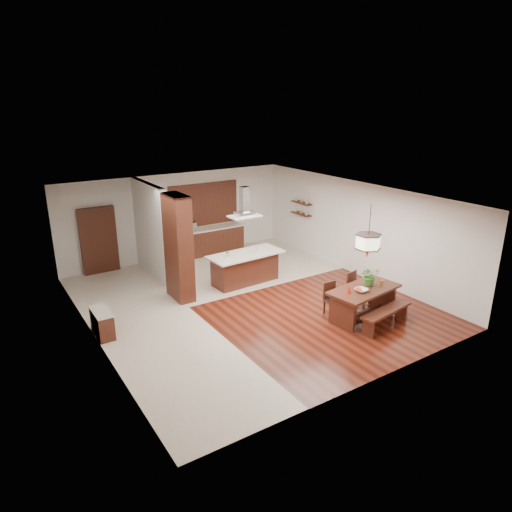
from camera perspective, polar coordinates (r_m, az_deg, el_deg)
room_shell at (r=11.79m, az=-1.23°, el=3.48°), size 9.00×9.04×2.92m
tile_hallway at (r=11.45m, az=-13.08°, el=-8.62°), size 2.50×9.00×0.01m
tile_kitchen at (r=15.08m, az=-2.13°, el=-1.25°), size 5.50×4.00×0.01m
soffit_band at (r=11.60m, az=-1.25°, el=7.40°), size 8.00×9.00×0.02m
partition_pier at (r=12.38m, az=-9.67°, el=1.00°), size 0.45×1.00×2.90m
partition_stub at (r=14.26m, az=-13.07°, el=3.17°), size 0.18×2.40×2.90m
hallway_console at (r=11.23m, az=-18.66°, el=-7.96°), size 0.37×0.88×0.63m
hallway_doorway at (r=15.04m, az=-19.06°, el=1.84°), size 1.10×0.20×2.10m
rear_counter at (r=16.23m, az=-5.99°, el=1.90°), size 2.60×0.62×0.95m
kitchen_window at (r=16.13m, az=-6.57°, el=6.45°), size 2.60×0.08×1.50m
shelf_lower at (r=16.18m, az=5.65°, el=5.25°), size 0.26×0.90×0.04m
shelf_upper at (r=16.09m, az=5.69°, el=6.63°), size 0.26×0.90×0.04m
dining_table at (r=11.71m, az=13.30°, el=-4.89°), size 1.99×1.18×0.78m
dining_bench at (r=11.52m, az=15.88°, el=-7.47°), size 1.63×0.59×0.45m
dining_chair_left at (r=11.75m, az=9.62°, el=-5.36°), size 0.40×0.40×0.85m
dining_chair_right at (r=12.42m, az=12.44°, el=-4.06°), size 0.46×0.46×0.89m
pendant_lantern at (r=11.16m, az=13.94°, el=2.98°), size 0.64×0.64×1.31m
foliage_plant at (r=11.77m, az=14.05°, el=-2.40°), size 0.58×0.55×0.50m
fruit_bowl at (r=11.41m, az=13.03°, el=-4.18°), size 0.33×0.33×0.07m
napkin_cone at (r=11.23m, az=11.51°, el=-4.08°), size 0.16×0.16×0.21m
gold_ornament at (r=11.98m, az=15.42°, el=-3.17°), size 0.09×0.09×0.11m
kitchen_island at (r=13.57m, az=-1.37°, el=-1.45°), size 2.31×1.11×0.93m
range_hood at (r=13.02m, az=-1.45°, el=6.78°), size 0.90×0.55×0.87m
island_cup at (r=13.52m, az=0.13°, el=0.71°), size 0.13×0.13×0.09m
microwave at (r=15.71m, az=-8.61°, el=3.60°), size 0.64×0.51×0.31m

